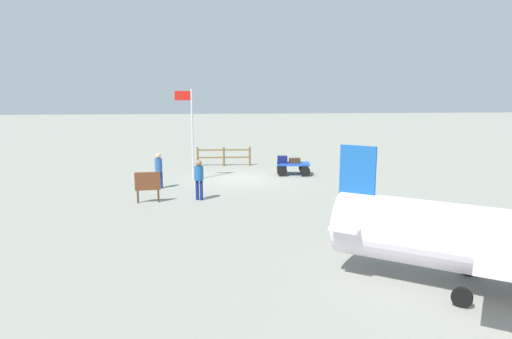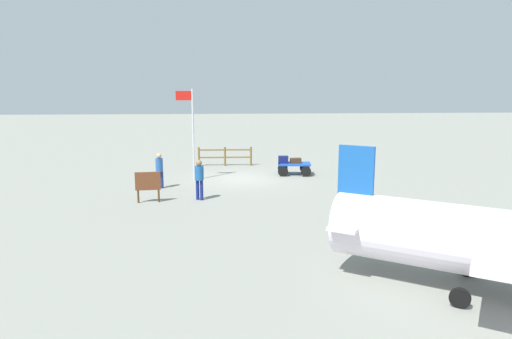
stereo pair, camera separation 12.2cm
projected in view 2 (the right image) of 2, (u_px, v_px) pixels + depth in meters
The scene contains 9 objects.
ground_plane at pixel (242, 179), 23.50m from camera, with size 120.00×120.00×0.00m, color gray.
luggage_cart at pixel (294, 166), 24.49m from camera, with size 1.88×1.39×0.64m.
suitcase_dark at pixel (296, 161), 24.34m from camera, with size 0.58×0.34×0.28m.
suitcase_maroon at pixel (283, 160), 24.36m from camera, with size 0.53×0.39×0.39m.
worker_lead at pixel (199, 176), 18.87m from camera, with size 0.51×0.51×1.69m.
worker_trailing at pixel (159, 168), 21.06m from camera, with size 0.42×0.42×1.66m.
flagpole at pixel (191, 128), 22.66m from camera, with size 0.87×0.10×4.58m.
signboard at pixel (148, 183), 18.47m from camera, with size 1.02×0.16×1.27m.
wooden_fence at pixel (225, 155), 27.29m from camera, with size 3.24×0.21×1.13m.
Camera 2 is at (1.07, 23.04, 4.62)m, focal length 31.92 mm.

